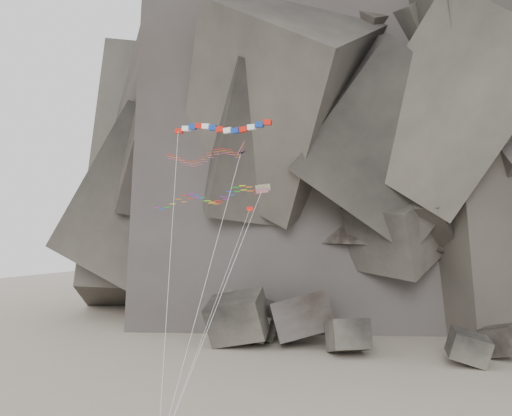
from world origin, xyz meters
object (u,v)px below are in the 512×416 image
at_px(banner_kite, 221,130).
at_px(pennant_kite, 234,252).
at_px(delta_kite, 199,157).
at_px(parafoil_kite, 203,198).

bearing_deg(banner_kite, pennant_kite, -49.68).
bearing_deg(pennant_kite, delta_kite, 117.32).
relative_size(delta_kite, parafoil_kite, 1.20).
bearing_deg(pennant_kite, parafoil_kite, 108.24).
bearing_deg(delta_kite, banner_kite, -30.59).
bearing_deg(delta_kite, pennant_kite, -43.20).
height_order(banner_kite, pennant_kite, banner_kite).
xyz_separation_m(banner_kite, pennant_kite, (2.54, -2.53, -10.18)).
distance_m(delta_kite, pennant_kite, 10.36).
relative_size(delta_kite, pennant_kite, 1.36).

